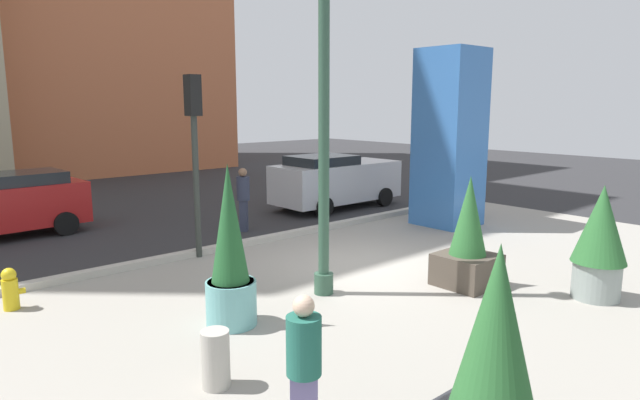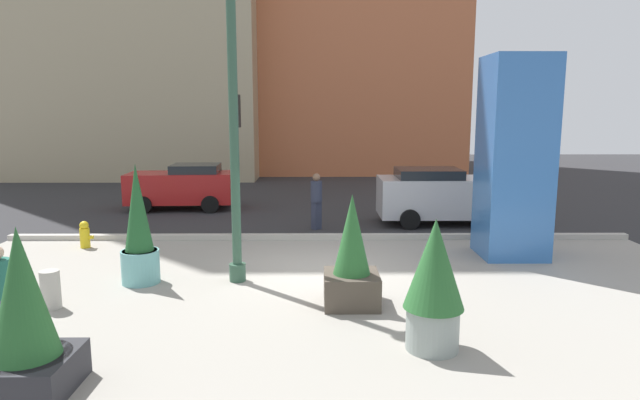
# 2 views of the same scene
# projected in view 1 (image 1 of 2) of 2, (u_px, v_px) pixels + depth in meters

# --- Properties ---
(ground_plane) EXTENTS (60.00, 60.00, 0.00)m
(ground_plane) POSITION_uv_depth(u_px,v_px,m) (257.00, 234.00, 14.90)
(ground_plane) COLOR #2D2D30
(plaza_pavement) EXTENTS (18.00, 10.00, 0.02)m
(plaza_pavement) POSITION_uv_depth(u_px,v_px,m) (436.00, 289.00, 10.47)
(plaza_pavement) COLOR #9E998E
(plaza_pavement) RESTS_ON ground_plane
(curb_strip) EXTENTS (18.00, 0.24, 0.16)m
(curb_strip) POSITION_uv_depth(u_px,v_px,m) (277.00, 237.00, 14.23)
(curb_strip) COLOR #B7B2A8
(curb_strip) RESTS_ON ground_plane
(lamp_post) EXTENTS (0.44, 0.44, 6.93)m
(lamp_post) POSITION_uv_depth(u_px,v_px,m) (324.00, 111.00, 9.60)
(lamp_post) COLOR #335642
(lamp_post) RESTS_ON ground_plane
(art_pillar_blue) EXTENTS (1.57, 1.57, 5.07)m
(art_pillar_blue) POSITION_uv_depth(u_px,v_px,m) (449.00, 138.00, 15.67)
(art_pillar_blue) COLOR #3870BC
(art_pillar_blue) RESTS_ON ground_plane
(potted_plant_by_pillar) EXTENTS (1.17, 1.17, 2.27)m
(potted_plant_by_pillar) POSITION_uv_depth(u_px,v_px,m) (493.00, 374.00, 5.14)
(potted_plant_by_pillar) COLOR #2D2D33
(potted_plant_by_pillar) RESTS_ON ground_plane
(potted_plant_near_left) EXTENTS (0.94, 0.94, 2.10)m
(potted_plant_near_left) POSITION_uv_depth(u_px,v_px,m) (600.00, 240.00, 9.74)
(potted_plant_near_left) COLOR gray
(potted_plant_near_left) RESTS_ON ground_plane
(potted_plant_curbside) EXTENTS (0.81, 0.81, 2.62)m
(potted_plant_curbside) POSITION_uv_depth(u_px,v_px,m) (230.00, 257.00, 8.55)
(potted_plant_curbside) COLOR #6BB2B2
(potted_plant_curbside) RESTS_ON ground_plane
(potted_plant_mid_plaza) EXTENTS (1.05, 1.05, 2.17)m
(potted_plant_mid_plaza) POSITION_uv_depth(u_px,v_px,m) (468.00, 242.00, 10.50)
(potted_plant_mid_plaza) COLOR #4C4238
(potted_plant_mid_plaza) RESTS_ON ground_plane
(fire_hydrant) EXTENTS (0.36, 0.26, 0.75)m
(fire_hydrant) POSITION_uv_depth(u_px,v_px,m) (10.00, 289.00, 9.33)
(fire_hydrant) COLOR gold
(fire_hydrant) RESTS_ON ground_plane
(concrete_bollard) EXTENTS (0.36, 0.36, 0.75)m
(concrete_bollard) POSITION_uv_depth(u_px,v_px,m) (215.00, 359.00, 6.76)
(concrete_bollard) COLOR #B2ADA3
(concrete_bollard) RESTS_ON ground_plane
(traffic_light_corner) EXTENTS (0.28, 0.42, 4.15)m
(traffic_light_corner) POSITION_uv_depth(u_px,v_px,m) (194.00, 135.00, 12.14)
(traffic_light_corner) COLOR #333833
(traffic_light_corner) RESTS_ON ground_plane
(car_curb_east) EXTENTS (4.59, 2.08, 1.83)m
(car_curb_east) POSITION_uv_depth(u_px,v_px,m) (336.00, 180.00, 18.53)
(car_curb_east) COLOR silver
(car_curb_east) RESTS_ON ground_plane
(car_passing_lane) EXTENTS (3.99, 2.09, 1.71)m
(car_passing_lane) POSITION_uv_depth(u_px,v_px,m) (7.00, 204.00, 14.43)
(car_passing_lane) COLOR red
(car_passing_lane) RESTS_ON ground_plane
(pedestrian_by_curb) EXTENTS (0.51, 0.51, 1.78)m
(pedestrian_by_curb) POSITION_uv_depth(u_px,v_px,m) (243.00, 196.00, 15.07)
(pedestrian_by_curb) COLOR #33384C
(pedestrian_by_curb) RESTS_ON ground_plane
(pedestrian_crossing) EXTENTS (0.51, 0.51, 1.66)m
(pedestrian_crossing) POSITION_uv_depth(u_px,v_px,m) (304.00, 365.00, 5.47)
(pedestrian_crossing) COLOR slate
(pedestrian_crossing) RESTS_ON ground_plane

